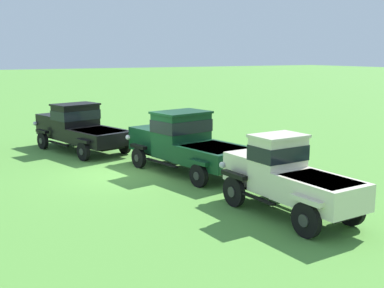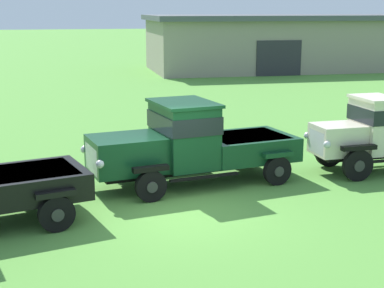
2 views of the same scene
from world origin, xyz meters
The scene contains 4 objects.
ground_plane centered at (0.00, 0.00, 0.00)m, with size 240.00×240.00×0.00m, color #518E38.
vintage_truck_foreground_near centered at (-5.05, -0.17, 1.04)m, with size 5.84×3.30×2.09m.
vintage_truck_second_in_line centered at (0.64, 2.19, 1.09)m, with size 5.83×3.08×2.20m.
vintage_truck_midrow_center centered at (6.28, 2.25, 1.07)m, with size 4.57×1.96×2.14m.
Camera 1 is at (15.98, -6.03, 4.30)m, focal length 45.00 mm.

